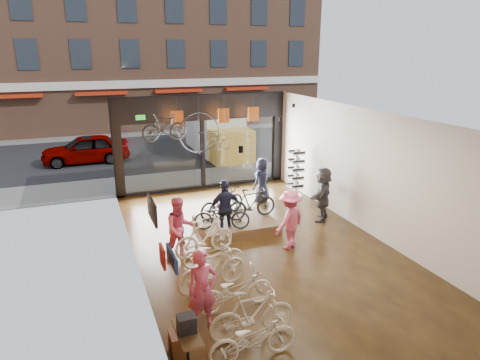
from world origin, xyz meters
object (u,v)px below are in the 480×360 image
floor_bike_4 (213,254)px  floor_bike_3 (212,269)px  penny_farthing (207,133)px  street_car (86,149)px  customer_0 (202,290)px  display_platform (236,224)px  hung_bike (164,127)px  box_truck (220,133)px  sunglasses_rack (296,174)px  floor_bike_0 (253,338)px  customer_3 (289,220)px  floor_bike_1 (252,314)px  floor_bike_2 (236,290)px  display_bike_right (222,202)px  display_bike_left (222,216)px  floor_bike_5 (204,237)px  display_bike_mid (252,203)px  customer_1 (180,229)px  customer_2 (225,208)px  customer_4 (262,180)px  customer_5 (323,194)px

floor_bike_4 → floor_bike_3: bearing=173.0°
floor_bike_4 → penny_farthing: bearing=-4.3°
street_car → customer_0: size_ratio=2.44×
display_platform → hung_bike: size_ratio=1.52×
box_truck → sunglasses_rack: box_truck is taller
floor_bike_0 → customer_3: size_ratio=0.99×
floor_bike_1 → customer_3: (2.51, 3.34, 0.32)m
penny_farthing → floor_bike_2: bearing=-102.4°
floor_bike_3 → display_bike_right: display_bike_right is taller
display_bike_left → floor_bike_5: bearing=154.3°
display_bike_mid → customer_1: size_ratio=0.96×
display_platform → customer_2: 0.93m
floor_bike_2 → customer_1: 2.84m
box_truck → floor_bike_1: bearing=-105.9°
display_bike_left → floor_bike_0: bearing=-175.4°
customer_0 → customer_4: 7.80m
display_bike_left → display_bike_right: 1.11m
floor_bike_2 → display_platform: (1.53, 4.11, -0.31)m
customer_0 → floor_bike_3: bearing=59.7°
customer_0 → floor_bike_4: bearing=62.4°
customer_2 → floor_bike_1: bearing=76.8°
customer_0 → floor_bike_1: bearing=-45.3°
display_bike_right → customer_4: (2.10, 1.58, 0.06)m
floor_bike_4 → sunglasses_rack: size_ratio=0.85×
customer_4 → display_bike_left: bearing=19.0°
floor_bike_0 → customer_2: (1.33, 5.39, 0.43)m
customer_5 → sunglasses_rack: size_ratio=0.97×
display_bike_mid → customer_4: customer_4 is taller
floor_bike_3 → box_truck: bearing=-29.4°
display_platform → sunglasses_rack: (3.18, 2.03, 0.78)m
floor_bike_0 → sunglasses_rack: (4.98, 7.75, 0.49)m
floor_bike_2 → floor_bike_5: (0.09, 2.72, 0.08)m
floor_bike_5 → display_bike_left: 1.20m
floor_bike_4 → customer_3: size_ratio=0.93×
floor_bike_4 → customer_0: size_ratio=0.93×
floor_bike_0 → floor_bike_1: size_ratio=0.96×
floor_bike_5 → box_truck: bearing=-31.5°
display_bike_left → hung_bike: size_ratio=1.05×
street_car → hung_bike: bearing=17.9°
customer_3 → display_bike_mid: bearing=-103.8°
hung_bike → floor_bike_2: bearing=174.3°
customer_1 → display_platform: bearing=26.9°
floor_bike_5 → hung_bike: size_ratio=1.12×
floor_bike_2 → street_car: bearing=8.0°
sunglasses_rack → display_platform: bearing=-156.1°
floor_bike_2 → display_bike_left: (0.89, 3.58, 0.28)m
floor_bike_0 → penny_farthing: bearing=-11.7°
floor_bike_2 → customer_3: customer_3 is taller
customer_4 → customer_1: bearing=13.6°
customer_1 → penny_farthing: size_ratio=0.93×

